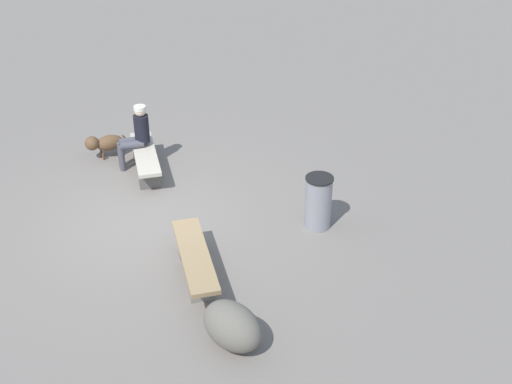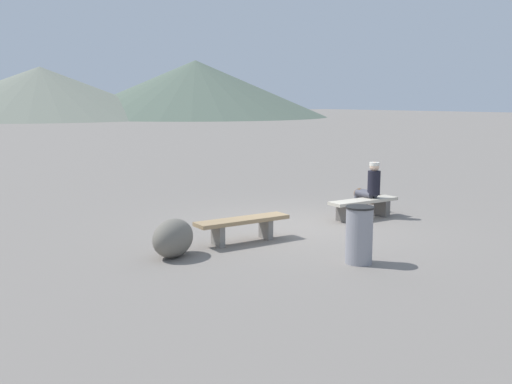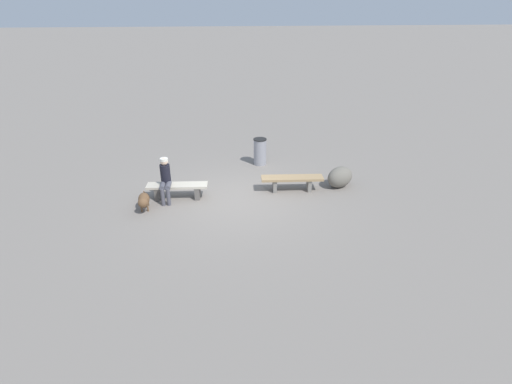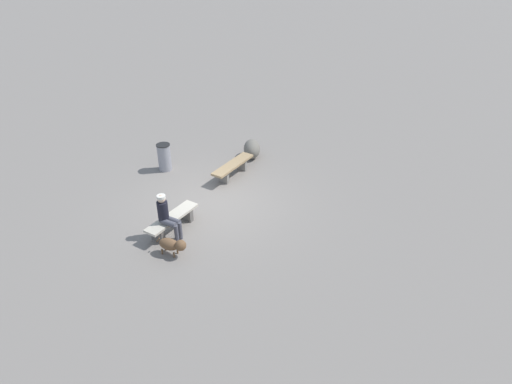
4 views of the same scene
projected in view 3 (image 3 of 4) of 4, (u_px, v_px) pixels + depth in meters
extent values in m
cube|color=gray|center=(236.00, 200.00, 11.03)|extent=(210.00, 210.00, 0.06)
cube|color=gray|center=(309.00, 185.00, 11.49)|extent=(0.14, 0.35, 0.38)
cube|color=gray|center=(275.00, 185.00, 11.45)|extent=(0.14, 0.35, 0.38)
cube|color=#A3845B|center=(292.00, 178.00, 11.37)|extent=(1.87, 0.57, 0.07)
cube|color=#605B56|center=(198.00, 192.00, 11.04)|extent=(0.17, 0.39, 0.37)
cube|color=#605B56|center=(158.00, 193.00, 11.00)|extent=(0.17, 0.39, 0.37)
cube|color=beige|center=(177.00, 186.00, 10.93)|extent=(1.76, 0.56, 0.07)
cylinder|color=black|center=(165.00, 174.00, 10.75)|extent=(0.28, 0.28, 0.54)
sphere|color=beige|center=(164.00, 162.00, 10.59)|extent=(0.21, 0.21, 0.21)
cylinder|color=silver|center=(164.00, 160.00, 10.57)|extent=(0.22, 0.22, 0.07)
cylinder|color=#4C4C56|center=(163.00, 186.00, 10.67)|extent=(0.16, 0.44, 0.15)
cylinder|color=#4C4C56|center=(163.00, 197.00, 10.59)|extent=(0.11, 0.11, 0.51)
cylinder|color=#4C4C56|center=(168.00, 185.00, 10.68)|extent=(0.16, 0.44, 0.15)
cylinder|color=#4C4C56|center=(168.00, 197.00, 10.60)|extent=(0.11, 0.11, 0.51)
ellipsoid|color=brown|center=(144.00, 199.00, 10.39)|extent=(0.35, 0.56, 0.30)
sphere|color=brown|center=(143.00, 203.00, 10.07)|extent=(0.28, 0.28, 0.28)
cylinder|color=brown|center=(148.00, 209.00, 10.36)|extent=(0.04, 0.04, 0.15)
cylinder|color=brown|center=(142.00, 209.00, 10.32)|extent=(0.04, 0.04, 0.15)
cylinder|color=brown|center=(148.00, 203.00, 10.66)|extent=(0.04, 0.04, 0.15)
cylinder|color=brown|center=(142.00, 204.00, 10.62)|extent=(0.04, 0.04, 0.15)
cylinder|color=brown|center=(144.00, 193.00, 10.64)|extent=(0.04, 0.12, 0.15)
cylinder|color=gray|center=(260.00, 152.00, 13.29)|extent=(0.43, 0.43, 0.90)
cylinder|color=black|center=(260.00, 139.00, 13.08)|extent=(0.46, 0.46, 0.03)
ellipsoid|color=#6B665B|center=(340.00, 177.00, 11.67)|extent=(1.06, 0.93, 0.65)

